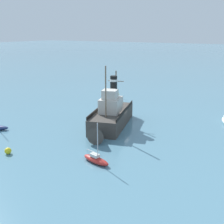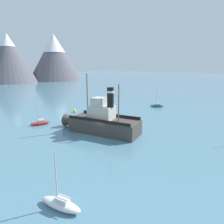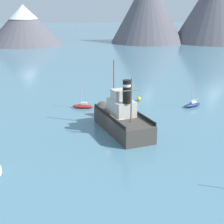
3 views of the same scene
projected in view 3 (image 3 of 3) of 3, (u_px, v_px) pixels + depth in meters
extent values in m
plane|color=teal|center=(115.00, 134.00, 48.53)|extent=(600.00, 600.00, 0.00)
cone|color=#56545B|center=(24.00, 25.00, 152.68)|extent=(34.39, 34.39, 17.34)
cone|color=white|center=(23.00, 12.00, 151.00)|extent=(13.00, 13.00, 6.24)
cone|color=#56545B|center=(148.00, 8.00, 159.30)|extent=(34.10, 34.10, 31.16)
cone|color=#56545B|center=(217.00, 5.00, 159.94)|extent=(39.07, 39.07, 33.80)
cube|color=#423D38|center=(123.00, 124.00, 48.91)|extent=(7.65, 12.76, 2.40)
cone|color=#423D38|center=(105.00, 110.00, 55.26)|extent=(2.94, 2.97, 2.35)
cube|color=beige|center=(121.00, 107.00, 48.66)|extent=(4.02, 4.69, 2.20)
cube|color=beige|center=(120.00, 94.00, 48.56)|extent=(2.68, 2.55, 1.40)
cylinder|color=black|center=(127.00, 92.00, 46.35)|extent=(1.10, 1.10, 3.20)
cylinder|color=silver|center=(127.00, 85.00, 46.08)|extent=(1.16, 1.16, 0.35)
cylinder|color=#75604C|center=(114.00, 85.00, 50.34)|extent=(0.20, 0.20, 7.50)
cylinder|color=#75604C|center=(131.00, 100.00, 45.27)|extent=(0.20, 0.20, 6.00)
cylinder|color=#75604C|center=(132.00, 90.00, 44.87)|extent=(2.53, 0.86, 0.12)
cube|color=black|center=(109.00, 116.00, 47.70)|extent=(3.38, 10.96, 0.50)
cube|color=black|center=(136.00, 112.00, 49.26)|extent=(3.38, 10.96, 0.50)
ellipsoid|color=navy|center=(192.00, 105.00, 61.03)|extent=(3.88, 2.72, 0.70)
cube|color=silver|center=(193.00, 102.00, 60.97)|extent=(1.27, 1.07, 0.36)
cylinder|color=#B7B7BC|center=(192.00, 92.00, 60.13)|extent=(0.10, 0.10, 4.20)
cylinder|color=#B7B7BC|center=(195.00, 100.00, 61.07)|extent=(1.64, 0.90, 0.08)
ellipsoid|color=#B22823|center=(83.00, 106.00, 60.28)|extent=(3.94, 1.79, 0.70)
cube|color=silver|center=(84.00, 103.00, 60.10)|extent=(1.20, 0.84, 0.36)
cylinder|color=#B7B7BC|center=(81.00, 93.00, 59.56)|extent=(0.10, 0.10, 4.20)
cylinder|color=#B7B7BC|center=(86.00, 101.00, 59.95)|extent=(1.78, 0.42, 0.08)
sphere|color=yellow|center=(139.00, 99.00, 64.78)|extent=(0.82, 0.82, 0.82)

